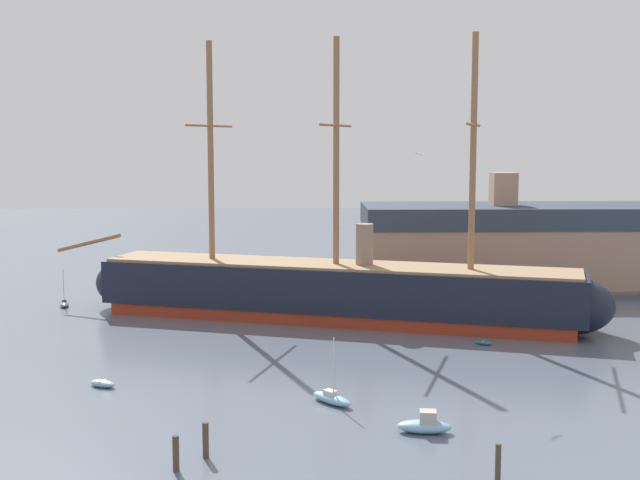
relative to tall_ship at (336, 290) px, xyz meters
name	(u,v)px	position (x,y,z in m)	size (l,w,h in m)	color
tall_ship	(336,290)	(0.00, 0.00, 0.00)	(62.82, 24.11, 31.06)	maroon
motorboat_foreground_right	(425,425)	(4.69, -36.33, -2.83)	(3.93, 2.03, 1.58)	#7FB2D6
sailboat_near_centre	(332,398)	(-1.51, -29.73, -2.94)	(3.55, 3.84, 5.25)	#7FB2D6
dinghy_mid_left	(103,383)	(-20.13, -24.93, -3.10)	(2.61, 2.05, 0.57)	#7FB2D6
dinghy_alongside_stern	(484,343)	(14.10, -11.49, -3.17)	(1.99, 1.55, 0.43)	#236670
sailboat_far_left	(64,303)	(-32.55, 8.69, -3.00)	(1.93, 3.62, 4.52)	gray
motorboat_far_right	(581,312)	(28.03, 1.60, -2.87)	(2.27, 3.74, 1.47)	gray
motorboat_distant_centre	(302,291)	(-3.72, 14.19, -2.68)	(4.49, 4.94, 1.99)	gray
mooring_piling_nearest	(498,463)	(7.84, -44.67, -2.24)	(0.35, 0.35, 2.29)	#4C3D2D
mooring_piling_left_pair	(206,440)	(-9.93, -40.61, -2.23)	(0.40, 0.40, 2.32)	#4C3D2D
mooring_piling_right_pair	(176,453)	(-11.50, -42.73, -2.27)	(0.40, 0.40, 2.23)	#4C3D2D
dockside_warehouse_right	(571,247)	(32.32, 19.10, 2.25)	(60.15, 15.99, 15.67)	#565659
seagull_in_flight	(420,154)	(6.65, -18.23, 15.48)	(1.05, 1.01, 0.14)	silver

